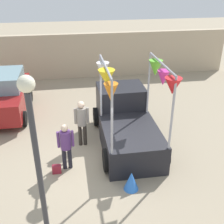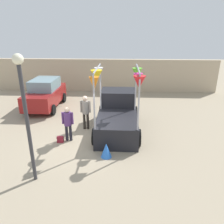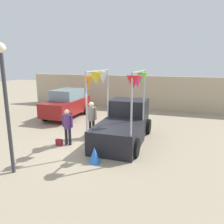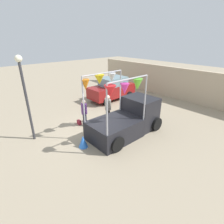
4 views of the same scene
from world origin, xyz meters
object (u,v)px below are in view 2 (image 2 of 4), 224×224
(parked_car, at_px, (45,94))
(person_vendor, at_px, (86,109))
(person_customer, at_px, (68,121))
(street_lamp, at_px, (25,104))
(vendor_truck, at_px, (118,113))
(handbag, at_px, (60,139))
(folded_kite_bundle_azure, at_px, (106,150))

(parked_car, height_order, person_vendor, parked_car)
(person_customer, bearing_deg, street_lamp, -99.93)
(vendor_truck, xyz_separation_m, street_lamp, (-2.70, -4.23, 1.85))
(vendor_truck, relative_size, person_vendor, 2.33)
(handbag, bearing_deg, person_vendor, 58.02)
(handbag, distance_m, street_lamp, 3.69)
(person_customer, height_order, street_lamp, street_lamp)
(vendor_truck, xyz_separation_m, handbag, (-2.56, -1.60, -0.74))
(person_customer, height_order, handbag, person_customer)
(handbag, xyz_separation_m, street_lamp, (-0.15, -2.63, 2.58))
(folded_kite_bundle_azure, bearing_deg, handbag, 152.96)
(parked_car, relative_size, folded_kite_bundle_azure, 6.67)
(street_lamp, height_order, folded_kite_bundle_azure, street_lamp)
(folded_kite_bundle_azure, bearing_deg, street_lamp, -146.93)
(person_customer, xyz_separation_m, person_vendor, (0.59, 1.31, 0.10))
(person_vendor, xyz_separation_m, folded_kite_bundle_azure, (1.24, -2.62, -0.77))
(parked_car, xyz_separation_m, street_lamp, (2.07, -7.26, 1.78))
(vendor_truck, distance_m, parked_car, 5.65)
(vendor_truck, height_order, folded_kite_bundle_azure, vendor_truck)
(handbag, relative_size, street_lamp, 0.07)
(person_customer, distance_m, handbag, 0.93)
(vendor_truck, bearing_deg, handbag, -147.93)
(street_lamp, bearing_deg, person_customer, 80.07)
(vendor_truck, distance_m, folded_kite_bundle_azure, 2.80)
(person_customer, distance_m, street_lamp, 3.36)
(vendor_truck, xyz_separation_m, person_customer, (-2.21, -1.40, 0.10))
(person_vendor, distance_m, street_lamp, 4.58)
(handbag, bearing_deg, folded_kite_bundle_azure, -27.04)
(parked_car, xyz_separation_m, person_customer, (2.56, -4.43, 0.03))
(vendor_truck, height_order, parked_car, vendor_truck)
(person_customer, distance_m, person_vendor, 1.44)
(person_customer, xyz_separation_m, street_lamp, (-0.50, -2.83, 1.75))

